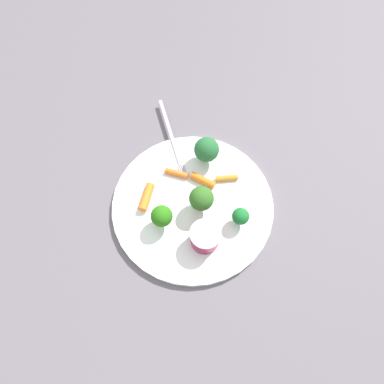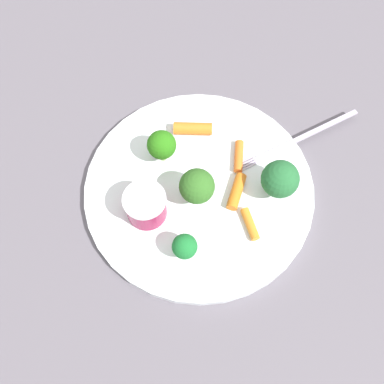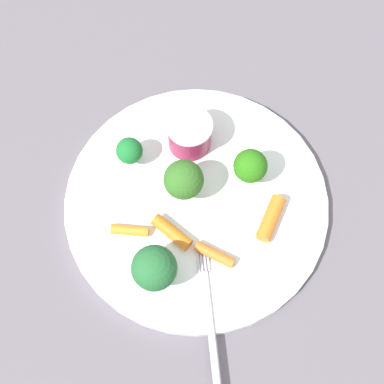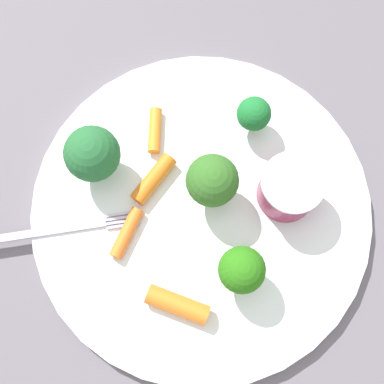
# 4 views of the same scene
# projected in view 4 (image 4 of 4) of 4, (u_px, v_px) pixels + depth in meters

# --- Properties ---
(ground_plane) EXTENTS (2.40, 2.40, 0.00)m
(ground_plane) POSITION_uv_depth(u_px,v_px,m) (201.00, 211.00, 0.44)
(ground_plane) COLOR #5F5963
(plate) EXTENTS (0.29, 0.29, 0.01)m
(plate) POSITION_uv_depth(u_px,v_px,m) (201.00, 210.00, 0.43)
(plate) COLOR white
(plate) RESTS_ON ground_plane
(sauce_cup) EXTENTS (0.05, 0.05, 0.04)m
(sauce_cup) POSITION_uv_depth(u_px,v_px,m) (289.00, 189.00, 0.41)
(sauce_cup) COLOR maroon
(sauce_cup) RESTS_ON plate
(broccoli_floret_0) EXTENTS (0.03, 0.03, 0.04)m
(broccoli_floret_0) POSITION_uv_depth(u_px,v_px,m) (251.00, 113.00, 0.42)
(broccoli_floret_0) COLOR #8FB574
(broccoli_floret_0) RESTS_ON plate
(broccoli_floret_1) EXTENTS (0.04, 0.04, 0.06)m
(broccoli_floret_1) POSITION_uv_depth(u_px,v_px,m) (207.00, 178.00, 0.40)
(broccoli_floret_1) COLOR #8EC073
(broccoli_floret_1) RESTS_ON plate
(broccoli_floret_2) EXTENTS (0.05, 0.05, 0.06)m
(broccoli_floret_2) POSITION_uv_depth(u_px,v_px,m) (92.00, 154.00, 0.40)
(broccoli_floret_2) COLOR #81C566
(broccoli_floret_2) RESTS_ON plate
(broccoli_floret_3) EXTENTS (0.04, 0.04, 0.05)m
(broccoli_floret_3) POSITION_uv_depth(u_px,v_px,m) (242.00, 270.00, 0.38)
(broccoli_floret_3) COLOR #90AA6A
(broccoli_floret_3) RESTS_ON plate
(carrot_stick_0) EXTENTS (0.02, 0.05, 0.02)m
(carrot_stick_0) POSITION_uv_depth(u_px,v_px,m) (178.00, 305.00, 0.40)
(carrot_stick_0) COLOR orange
(carrot_stick_0) RESTS_ON plate
(carrot_stick_1) EXTENTS (0.04, 0.02, 0.01)m
(carrot_stick_1) POSITION_uv_depth(u_px,v_px,m) (127.00, 233.00, 0.42)
(carrot_stick_1) COLOR orange
(carrot_stick_1) RESTS_ON plate
(carrot_stick_2) EXTENTS (0.04, 0.03, 0.01)m
(carrot_stick_2) POSITION_uv_depth(u_px,v_px,m) (155.00, 131.00, 0.44)
(carrot_stick_2) COLOR orange
(carrot_stick_2) RESTS_ON plate
(carrot_stick_3) EXTENTS (0.05, 0.02, 0.01)m
(carrot_stick_3) POSITION_uv_depth(u_px,v_px,m) (153.00, 180.00, 0.43)
(carrot_stick_3) COLOR orange
(carrot_stick_3) RESTS_ON plate
(fork) EXTENTS (0.13, 0.15, 0.00)m
(fork) POSITION_uv_depth(u_px,v_px,m) (30.00, 234.00, 0.42)
(fork) COLOR #B5ABC4
(fork) RESTS_ON plate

